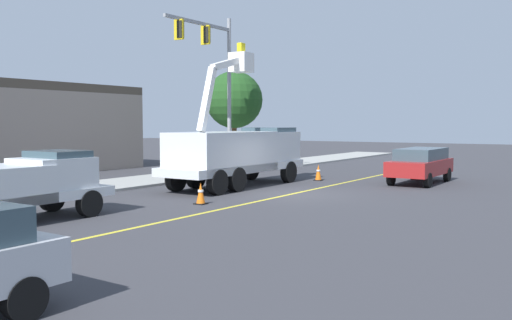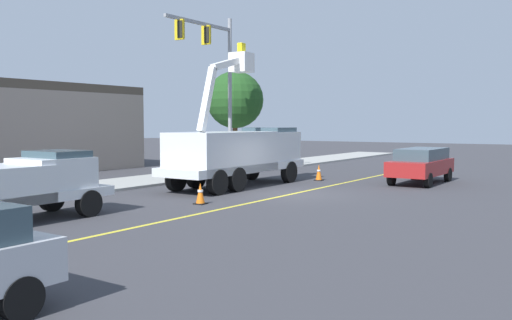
{
  "view_description": "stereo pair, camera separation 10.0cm",
  "coord_description": "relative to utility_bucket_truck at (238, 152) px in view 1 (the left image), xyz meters",
  "views": [
    {
      "loc": [
        -19.96,
        -9.89,
        2.94
      ],
      "look_at": [
        -0.63,
        1.31,
        1.4
      ],
      "focal_mm": 38.31,
      "sensor_mm": 36.0,
      "label": 1
    },
    {
      "loc": [
        -19.9,
        -9.98,
        2.94
      ],
      "look_at": [
        -0.63,
        1.31,
        1.4
      ],
      "focal_mm": 38.31,
      "sensor_mm": 36.0,
      "label": 2
    }
  ],
  "objects": [
    {
      "name": "traffic_signal_mast",
      "position": [
        3.43,
        3.65,
        4.36
      ],
      "size": [
        5.3,
        0.71,
        8.74
      ],
      "color": "gray",
      "rests_on": "ground"
    },
    {
      "name": "sidewalk_far_side",
      "position": [
        -0.71,
        4.95,
        -1.54
      ],
      "size": [
        60.11,
        7.67,
        0.12
      ],
      "primitive_type": "cube",
      "rotation": [
        0.0,
        0.0,
        -0.07
      ],
      "color": "#9E9E99",
      "rests_on": "ground"
    },
    {
      "name": "service_pickup_truck",
      "position": [
        -11.07,
        0.75,
        -0.48
      ],
      "size": [
        5.73,
        2.49,
        2.06
      ],
      "color": "silver",
      "rests_on": "ground"
    },
    {
      "name": "lane_centre_stripe",
      "position": [
        -1.28,
        -3.38,
        -1.6
      ],
      "size": [
        49.9,
        3.56,
        0.01
      ],
      "primitive_type": "cube",
      "rotation": [
        0.0,
        0.0,
        -0.07
      ],
      "color": "yellow",
      "rests_on": "ground"
    },
    {
      "name": "traffic_cone_mid_rear",
      "position": [
        4.18,
        -2.2,
        -1.2
      ],
      "size": [
        0.4,
        0.4,
        0.82
      ],
      "color": "black",
      "rests_on": "ground"
    },
    {
      "name": "ground",
      "position": [
        -1.28,
        -3.38,
        -1.6
      ],
      "size": [
        120.0,
        120.0,
        0.0
      ],
      "primitive_type": "plane",
      "color": "#38383D"
    },
    {
      "name": "passing_minivan",
      "position": [
        5.53,
        -6.98,
        -0.63
      ],
      "size": [
        4.92,
        2.22,
        1.69
      ],
      "color": "maroon",
      "rests_on": "ground"
    },
    {
      "name": "traffic_cone_mid_front",
      "position": [
        -5.37,
        -1.78,
        -1.22
      ],
      "size": [
        0.4,
        0.4,
        0.77
      ],
      "color": "black",
      "rests_on": "ground"
    },
    {
      "name": "utility_bucket_truck",
      "position": [
        0.0,
        0.0,
        0.0
      ],
      "size": [
        8.35,
        3.05,
        6.63
      ],
      "color": "silver",
      "rests_on": "ground"
    },
    {
      "name": "street_tree_right",
      "position": [
        7.69,
        5.07,
        2.73
      ],
      "size": [
        3.56,
        3.56,
        6.13
      ],
      "color": "brown",
      "rests_on": "ground"
    }
  ]
}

